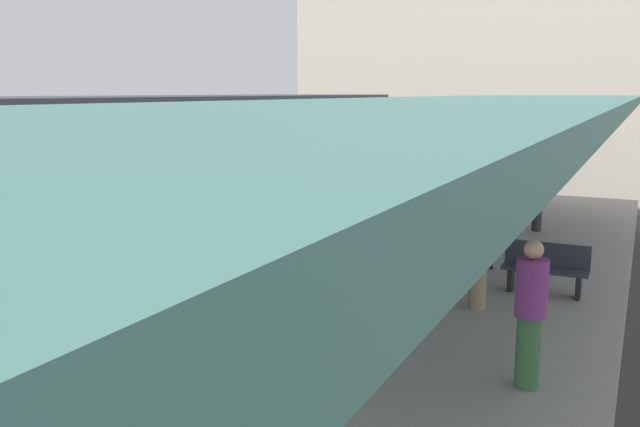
{
  "coord_description": "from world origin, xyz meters",
  "views": [
    {
      "loc": [
        6.09,
        -9.11,
        4.39
      ],
      "look_at": [
        0.19,
        2.89,
        1.93
      ],
      "focal_mm": 37.28,
      "sensor_mm": 36.0,
      "label": 1
    }
  ],
  "objects": [
    {
      "name": "canopy_left",
      "position": [
        -3.8,
        1.4,
        4.18
      ],
      "size": [
        4.18,
        21.0,
        3.3
      ],
      "color": "#333335",
      "rests_on": "platform_left"
    },
    {
      "name": "platform_left",
      "position": [
        -3.8,
        0.0,
        0.5
      ],
      "size": [
        4.4,
        28.0,
        1.0
      ],
      "primitive_type": "cube",
      "color": "gray",
      "rests_on": "ground_plane"
    },
    {
      "name": "passenger_near_bench",
      "position": [
        5.05,
        -1.54,
        1.91
      ],
      "size": [
        0.36,
        0.36,
        1.76
      ],
      "color": "#386B3D",
      "rests_on": "platform_right"
    },
    {
      "name": "platform_right",
      "position": [
        3.8,
        0.0,
        0.5
      ],
      "size": [
        4.4,
        28.0,
        1.0
      ],
      "primitive_type": "cube",
      "color": "gray",
      "rests_on": "ground_plane"
    },
    {
      "name": "track_ballast",
      "position": [
        0.0,
        0.0,
        0.1
      ],
      "size": [
        3.2,
        28.0,
        0.2
      ],
      "primitive_type": "cube",
      "color": "#59544C",
      "rests_on": "ground_plane"
    },
    {
      "name": "platform_bench",
      "position": [
        4.71,
        2.38,
        1.46
      ],
      "size": [
        1.4,
        0.41,
        0.86
      ],
      "color": "black",
      "rests_on": "platform_right"
    },
    {
      "name": "ground_plane",
      "position": [
        0.0,
        0.0,
        0.0
      ],
      "size": [
        80.0,
        80.0,
        0.0
      ],
      "primitive_type": "plane",
      "color": "#383835"
    },
    {
      "name": "passenger_mid_platform",
      "position": [
        3.86,
        1.08,
        1.92
      ],
      "size": [
        0.36,
        0.36,
        1.76
      ],
      "color": "#998460",
      "rests_on": "platform_right"
    },
    {
      "name": "litter_bin",
      "position": [
        2.65,
        2.95,
        1.4
      ],
      "size": [
        0.44,
        0.44,
        0.8
      ],
      "primitive_type": "cylinder",
      "color": "maroon",
      "rests_on": "platform_right"
    },
    {
      "name": "platform_sign",
      "position": [
        3.57,
        3.56,
        2.62
      ],
      "size": [
        0.9,
        0.08,
        2.21
      ],
      "color": "#262628",
      "rests_on": "platform_right"
    },
    {
      "name": "station_building_backdrop",
      "position": [
        1.16,
        20.0,
        5.5
      ],
      "size": [
        18.0,
        6.0,
        11.0
      ],
      "primitive_type": "cube",
      "color": "#A89E8E",
      "rests_on": "ground_plane"
    },
    {
      "name": "commuter_train",
      "position": [
        0.0,
        5.38,
        1.73
      ],
      "size": [
        2.78,
        14.42,
        3.1
      ],
      "color": "#38428C",
      "rests_on": "track_ballast"
    },
    {
      "name": "canopy_right",
      "position": [
        3.8,
        1.4,
        4.17
      ],
      "size": [
        4.18,
        21.0,
        3.29
      ],
      "color": "#333335",
      "rests_on": "platform_right"
    },
    {
      "name": "rail_near_side",
      "position": [
        -0.72,
        0.0,
        0.27
      ],
      "size": [
        0.08,
        28.0,
        0.14
      ],
      "primitive_type": "cube",
      "color": "slate",
      "rests_on": "track_ballast"
    },
    {
      "name": "rail_far_side",
      "position": [
        0.72,
        0.0,
        0.27
      ],
      "size": [
        0.08,
        28.0,
        0.14
      ],
      "primitive_type": "cube",
      "color": "slate",
      "rests_on": "track_ballast"
    }
  ]
}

